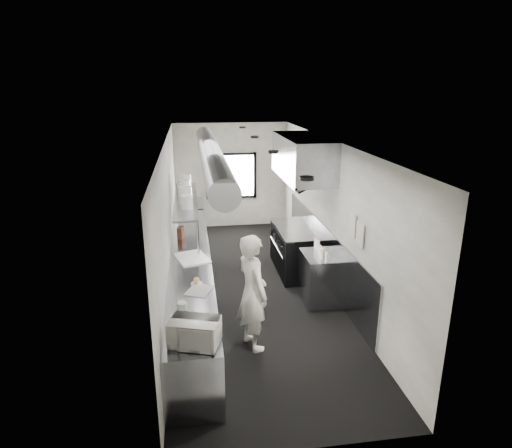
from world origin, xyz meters
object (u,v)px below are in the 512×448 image
object	(u,v)px
deli_tub_a	(175,319)
squeeze_bottle_a	(327,257)
pass_shelf	(186,200)
prep_counter	(191,281)
small_plate	(197,284)
knife_block	(181,233)
squeeze_bottle_e	(316,244)
line_cook	(253,292)
squeeze_bottle_b	(322,253)
plate_stack_a	(187,202)
microwave	(194,332)
plate_stack_d	(185,183)
cutting_board	(192,258)
plate_stack_c	(184,188)
far_work_table	(190,220)
exhaust_hood	(302,158)
deli_tub_b	(182,306)
plate_stack_b	(185,195)
squeeze_bottle_d	(318,246)
squeeze_bottle_c	(320,250)
bottle_station	(321,278)
range	(297,250)

from	to	relation	value
deli_tub_a	squeeze_bottle_a	size ratio (longest dim) A/B	0.78
pass_shelf	prep_counter	bearing A→B (deg)	-88.44
small_plate	knife_block	xyz separation A→B (m)	(-0.26, 2.13, 0.11)
prep_counter	squeeze_bottle_e	bearing A→B (deg)	2.81
line_cook	squeeze_bottle_b	bearing A→B (deg)	-71.91
pass_shelf	plate_stack_a	bearing A→B (deg)	-88.40
microwave	squeeze_bottle_e	size ratio (longest dim) A/B	2.69
deli_tub_a	plate_stack_d	bearing A→B (deg)	88.03
cutting_board	squeeze_bottle_a	xyz separation A→B (m)	(2.24, -0.49, 0.07)
plate_stack_c	cutting_board	bearing A→B (deg)	-86.48
far_work_table	deli_tub_a	xyz separation A→B (m)	(-0.20, -5.85, 0.50)
exhaust_hood	squeeze_bottle_b	size ratio (longest dim) A/B	11.48
deli_tub_b	plate_stack_b	bearing A→B (deg)	88.55
deli_tub_a	far_work_table	bearing A→B (deg)	88.05
plate_stack_a	plate_stack_d	xyz separation A→B (m)	(-0.03, 1.37, 0.07)
squeeze_bottle_a	squeeze_bottle_d	xyz separation A→B (m)	(-0.00, 0.52, 0.02)
squeeze_bottle_b	squeeze_bottle_d	distance (m)	0.38
prep_counter	deli_tub_a	size ratio (longest dim) A/B	47.44
squeeze_bottle_c	prep_counter	bearing A→B (deg)	175.02
plate_stack_d	squeeze_bottle_e	xyz separation A→B (m)	(2.32, -2.02, -0.77)
exhaust_hood	bottle_station	size ratio (longest dim) A/B	2.44
plate_stack_d	deli_tub_a	bearing A→B (deg)	-91.97
bottle_station	squeeze_bottle_d	size ratio (longest dim) A/B	4.69
microwave	bottle_station	bearing A→B (deg)	65.80
knife_block	squeeze_bottle_e	bearing A→B (deg)	-6.87
deli_tub_b	bottle_station	bearing A→B (deg)	33.85
squeeze_bottle_c	deli_tub_b	bearing A→B (deg)	-145.58
cutting_board	squeeze_bottle_b	distance (m)	2.23
microwave	cutting_board	bearing A→B (deg)	108.14
prep_counter	deli_tub_b	distance (m)	1.89
small_plate	squeeze_bottle_b	xyz separation A→B (m)	(2.14, 0.70, 0.09)
deli_tub_a	plate_stack_a	bearing A→B (deg)	86.49
exhaust_hood	pass_shelf	distance (m)	2.46
range	deli_tub_b	bearing A→B (deg)	-127.37
exhaust_hood	range	distance (m)	1.92
pass_shelf	squeeze_bottle_e	bearing A→B (deg)	-30.99
cutting_board	plate_stack_b	bearing A→B (deg)	93.78
pass_shelf	deli_tub_b	bearing A→B (deg)	-91.38
deli_tub_a	exhaust_hood	bearing A→B (deg)	53.89
bottle_station	plate_stack_d	distance (m)	3.56
squeeze_bottle_a	squeeze_bottle_e	world-z (taller)	squeeze_bottle_e
range	plate_stack_a	world-z (taller)	plate_stack_a
pass_shelf	plate_stack_d	xyz separation A→B (m)	(-0.01, 0.63, 0.23)
line_cook	cutting_board	world-z (taller)	line_cook
far_work_table	prep_counter	bearing A→B (deg)	-90.00
pass_shelf	plate_stack_d	world-z (taller)	plate_stack_d
pass_shelf	deli_tub_a	distance (m)	3.70
squeeze_bottle_c	small_plate	bearing A→B (deg)	-157.74
prep_counter	small_plate	size ratio (longest dim) A/B	34.05
far_work_table	small_plate	xyz separation A→B (m)	(0.09, -4.78, 0.46)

